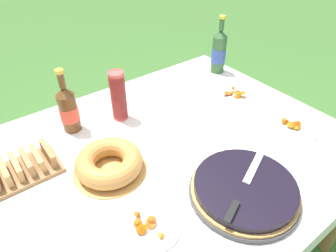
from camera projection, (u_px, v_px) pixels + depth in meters
garden_table at (152, 169)px, 1.25m from camera, size 1.70×1.20×0.74m
tablecloth at (152, 160)px, 1.22m from camera, size 1.71×1.21×0.10m
berry_tart at (244, 190)px, 1.05m from camera, size 0.39×0.39×0.06m
serving_knife at (243, 188)px, 1.00m from camera, size 0.35×0.17×0.01m
bundt_cake at (109, 163)px, 1.13m from camera, size 0.29×0.29×0.08m
cup_stack at (118, 96)px, 1.37m from camera, size 0.07×0.07×0.24m
cider_bottle_green at (219, 52)px, 1.75m from camera, size 0.08×0.08×0.33m
cider_bottle_amber at (68, 109)px, 1.30m from camera, size 0.08×0.08×0.30m
snack_plate_near at (294, 127)px, 1.36m from camera, size 0.22×0.22×0.05m
snack_plate_left at (235, 98)px, 1.56m from camera, size 0.24×0.24×0.06m
snack_plate_right at (149, 225)px, 0.95m from camera, size 0.20×0.20×0.05m
bread_board at (23, 168)px, 1.13m from camera, size 0.26×0.18×0.07m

